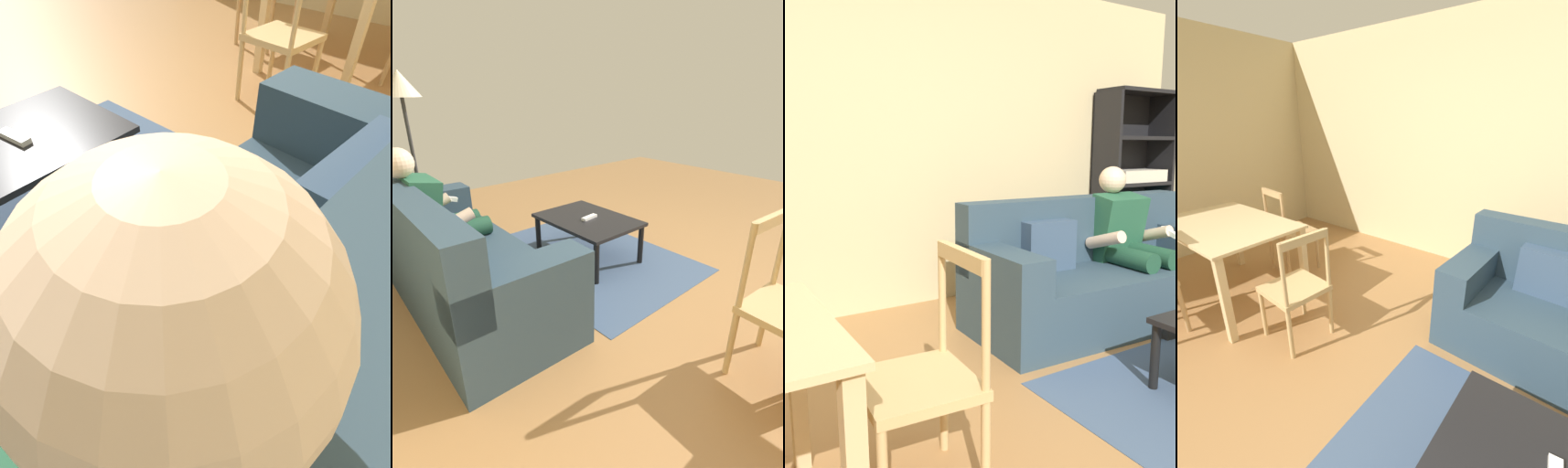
# 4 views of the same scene
# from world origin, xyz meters

# --- Properties ---
(ground_plane) EXTENTS (8.30, 8.30, 0.00)m
(ground_plane) POSITION_xyz_m (0.00, 0.00, 0.00)
(ground_plane) COLOR #9E7042
(couch) EXTENTS (2.09, 0.92, 0.92)m
(couch) POSITION_xyz_m (1.19, 1.55, 0.34)
(couch) COLOR #2D4251
(couch) RESTS_ON ground_plane
(person_lounging) EXTENTS (0.60, 0.86, 1.15)m
(person_lounging) POSITION_xyz_m (1.48, 1.52, 0.59)
(person_lounging) COLOR #23563D
(person_lounging) RESTS_ON ground_plane
(coffee_table) EXTENTS (0.91, 0.64, 0.40)m
(coffee_table) POSITION_xyz_m (1.09, 0.32, 0.35)
(coffee_table) COLOR black
(coffee_table) RESTS_ON ground_plane
(tv_remote) EXTENTS (0.07, 0.18, 0.02)m
(tv_remote) POSITION_xyz_m (1.07, 0.31, 0.41)
(tv_remote) COLOR white
(tv_remote) RESTS_ON coffee_table
(area_rug) EXTENTS (2.00, 1.40, 0.01)m
(area_rug) POSITION_xyz_m (1.09, 0.32, 0.00)
(area_rug) COLOR #3D5170
(area_rug) RESTS_ON ground_plane
(floor_lamp) EXTENTS (0.36, 0.36, 1.68)m
(floor_lamp) POSITION_xyz_m (2.65, 1.28, 1.41)
(floor_lamp) COLOR black
(floor_lamp) RESTS_ON ground_plane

